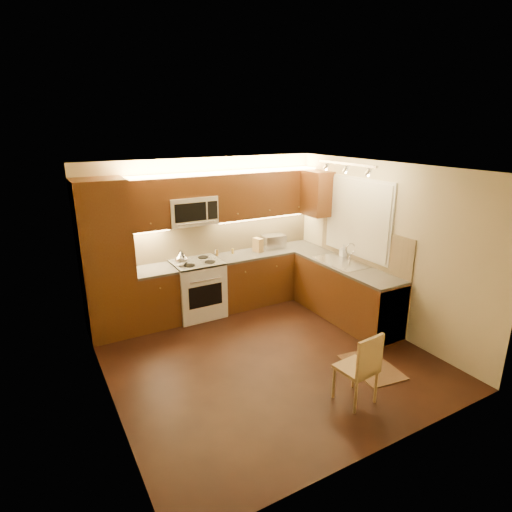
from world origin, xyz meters
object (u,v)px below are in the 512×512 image
microwave (191,210)px  knife_block (258,245)px  kettle (181,258)px  toaster_oven (273,241)px  soap_bottle (343,251)px  stove (198,288)px  dining_chair (356,366)px  sink (341,258)px

microwave → knife_block: microwave is taller
kettle → toaster_oven: kettle is taller
knife_block → soap_bottle: bearing=-53.2°
kettle → knife_block: (1.42, 0.12, -0.02)m
stove → dining_chair: bearing=-76.9°
microwave → soap_bottle: bearing=-24.7°
dining_chair → sink: bearing=49.1°
kettle → dining_chair: bearing=-78.2°
soap_bottle → dining_chair: 2.64m
kettle → toaster_oven: (1.79, 0.21, -0.02)m
stove → knife_block: bearing=2.3°
microwave → kettle: (-0.27, -0.21, -0.68)m
stove → sink: (2.00, -1.12, 0.52)m
toaster_oven → dining_chair: (-0.83, -3.10, -0.58)m
stove → knife_block: 1.28m
stove → dining_chair: size_ratio=1.07×
stove → knife_block: size_ratio=3.85×
toaster_oven → dining_chair: bearing=-99.4°
knife_block → microwave: bearing=163.2°
sink → toaster_oven: size_ratio=2.25×
toaster_oven → soap_bottle: (0.72, -1.03, -0.01)m
toaster_oven → soap_bottle: toaster_oven is taller
kettle → dining_chair: 3.10m
stove → kettle: kettle is taller
kettle → soap_bottle: kettle is taller
sink → dining_chair: bearing=-125.5°
kettle → stove: bearing=9.3°
sink → kettle: 2.50m
soap_bottle → knife_block: bearing=142.8°
toaster_oven → knife_block: (-0.37, -0.09, 0.00)m
sink → kettle: (-2.27, 1.05, 0.06)m
toaster_oven → microwave: bearing=-174.5°
stove → toaster_oven: 1.62m
microwave → kettle: size_ratio=3.18×
sink → soap_bottle: (0.24, 0.23, 0.03)m
sink → microwave: bearing=147.8°
stove → kettle: 0.64m
microwave → sink: (2.00, -1.26, -0.74)m
knife_block → dining_chair: size_ratio=0.28×
stove → soap_bottle: (2.24, -0.90, 0.54)m
kettle → toaster_oven: bearing=0.1°
stove → knife_block: knife_block is taller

